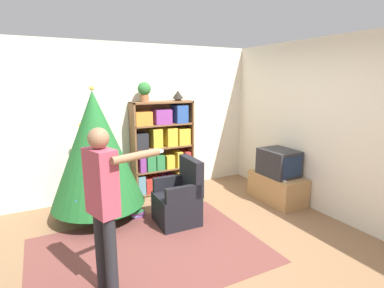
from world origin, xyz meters
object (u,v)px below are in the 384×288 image
television (279,163)px  table_lamp (178,95)px  standing_person (103,199)px  potted_plant (144,90)px  christmas_tree (96,149)px  bookshelf (162,149)px  armchair (179,201)px

television → table_lamp: 2.07m
standing_person → potted_plant: (1.16, 2.25, 0.88)m
television → potted_plant: bearing=144.7°
table_lamp → christmas_tree: bearing=-160.0°
television → table_lamp: size_ratio=3.00×
bookshelf → potted_plant: (-0.30, 0.01, 1.04)m
christmas_tree → table_lamp: christmas_tree is taller
bookshelf → television: (1.53, -1.29, -0.12)m
armchair → standing_person: standing_person is taller
christmas_tree → armchair: (0.97, -0.68, -0.71)m
table_lamp → potted_plant: bearing=180.0°
bookshelf → armchair: bookshelf is taller
armchair → table_lamp: bearing=156.9°
armchair → bookshelf: bearing=170.0°
bookshelf → armchair: (-0.25, -1.24, -0.46)m
christmas_tree → standing_person: 1.71m
standing_person → potted_plant: bearing=134.9°
christmas_tree → table_lamp: size_ratio=9.60×
potted_plant → table_lamp: 0.62m
christmas_tree → standing_person: bearing=-97.9°
table_lamp → television: bearing=-46.8°
bookshelf → christmas_tree: 1.37m
table_lamp → bookshelf: bearing=-178.7°
armchair → standing_person: size_ratio=0.58×
television → potted_plant: 2.52m
bookshelf → potted_plant: size_ratio=4.96×
christmas_tree → potted_plant: bearing=31.2°
christmas_tree → standing_person: size_ratio=1.20×
television → christmas_tree: (-2.76, 0.73, 0.37)m
bookshelf → table_lamp: (0.32, 0.01, 0.95)m
bookshelf → table_lamp: size_ratio=8.16×
bookshelf → armchair: bearing=-101.5°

